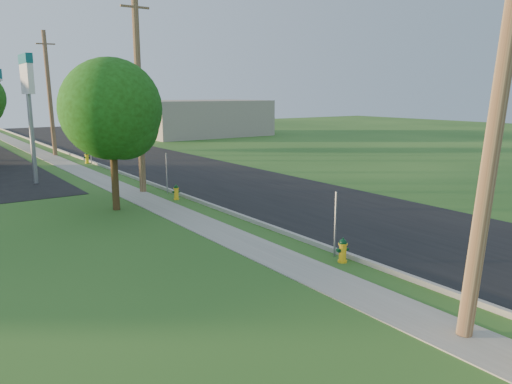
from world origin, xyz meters
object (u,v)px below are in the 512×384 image
Objects in this scene: utility_pole_far at (49,94)px; hydrant_far at (87,158)px; price_pylon at (27,82)px; hydrant_near at (343,250)px; utility_pole_mid at (139,91)px; utility_pole_near at (499,97)px; tree_verge at (114,113)px; hydrant_mid at (176,192)px.

utility_pole_far is 7.52m from hydrant_far.
price_pylon is 9.26× the size of hydrant_near.
hydrant_near is at bearing -87.10° from utility_pole_mid.
hydrant_near is (0.68, -13.32, -4.59)m from utility_pole_mid.
utility_pole_near is at bearing -80.58° from price_pylon.
tree_verge is (1.57, -8.56, -1.38)m from price_pylon.
utility_pole_far is at bearing 72.67° from price_pylon.
utility_pole_far is (0.00, 18.00, -0.15)m from utility_pole_mid.
price_pylon reaches higher than hydrant_far.
utility_pole_mid is 12.81m from hydrant_far.
hydrant_far is (0.78, 29.95, -4.40)m from utility_pole_near.
tree_verge is (-2.33, -3.06, -0.90)m from utility_pole_mid.
utility_pole_near is 0.97× the size of utility_pole_mid.
hydrant_mid is at bearing 9.14° from tree_verge.
utility_pole_mid is 14.10m from hydrant_near.
utility_pole_near is 11.51× the size of hydrant_far.
price_pylon is at bearing 118.88° from hydrant_mid.
price_pylon is 8.81m from tree_verge.
hydrant_far is (4.68, 6.45, -5.03)m from price_pylon.
hydrant_mid is at bearing -90.86° from hydrant_far.
hydrant_near is (4.58, -18.82, -5.07)m from price_pylon.
utility_pole_far is 1.39× the size of price_pylon.
tree_verge reaches higher than hydrant_far.
utility_pole_mid is 1.03× the size of utility_pole_far.
hydrant_far is (0.22, 14.54, 0.06)m from hydrant_mid.
price_pylon is (-3.90, 5.50, 0.48)m from utility_pole_mid.
tree_verge is 4.73m from hydrant_mid.
utility_pole_mid is at bearing 52.67° from tree_verge.
hydrant_mid is at bearing 87.91° from utility_pole_near.
hydrant_near is (0.68, -31.32, -4.44)m from utility_pole_far.
price_pylon is at bearing -107.33° from utility_pole_far.
price_pylon is 1.09× the size of tree_verge.
price_pylon reaches higher than hydrant_near.
utility_pole_near is at bearing -81.13° from tree_verge.
utility_pole_far is at bearing 91.57° from hydrant_mid.
utility_pole_near reaches higher than hydrant_near.
utility_pole_far is 1.51× the size of tree_verge.
utility_pole_mid reaches higher than tree_verge.
utility_pole_far reaches higher than tree_verge.
utility_pole_far is 11.53× the size of hydrant_far.
tree_verge is (-2.33, 14.94, -0.75)m from utility_pole_near.
utility_pole_near is at bearing -92.09° from hydrant_mid.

